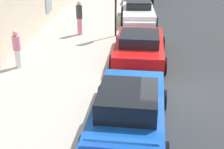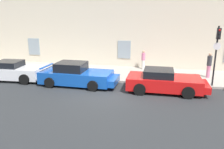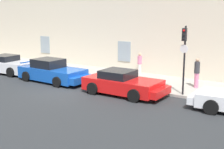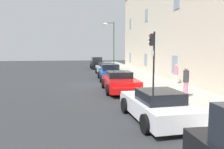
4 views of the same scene
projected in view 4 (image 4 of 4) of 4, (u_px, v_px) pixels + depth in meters
The scene contains 12 objects.
ground_plane at pixel (96, 84), 18.23m from camera, with size 80.00×80.00×0.00m, color #2B2D30.
sidewalk at pixel (150, 82), 18.92m from camera, with size 60.00×4.42×0.14m, color #A8A399.
building_facade at pixel (194, 13), 18.81m from camera, with size 42.12×3.75×11.97m.
sportscar_red_lead at pixel (106, 69), 25.16m from camera, with size 4.59×2.29×1.35m.
sportscar_yellow_flank at pixel (110, 74), 20.48m from camera, with size 5.07×2.27×1.49m.
sportscar_white_middle at pixel (120, 83), 14.98m from camera, with size 4.70×2.27×1.34m.
sportscar_tail_end at pixel (155, 105), 9.02m from camera, with size 4.63×2.33×1.28m.
hatchback_distant at pixel (97, 63), 32.85m from camera, with size 3.73×1.91×1.75m.
traffic_light at pixel (153, 53), 12.11m from camera, with size 0.44×0.36×3.71m.
street_lamp at pixel (111, 38), 28.05m from camera, with size 0.44×1.42×6.24m.
pedestrian_admiring at pixel (186, 81), 12.50m from camera, with size 0.42×0.42×1.78m.
pedestrian_strolling at pixel (176, 74), 17.39m from camera, with size 0.43×0.43×1.55m.
Camera 4 is at (18.03, -1.34, 2.87)m, focal length 35.07 mm.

